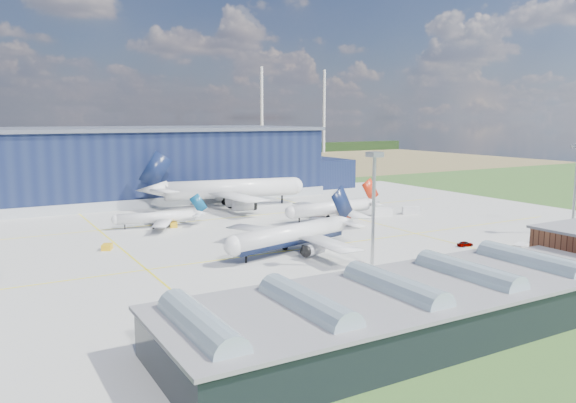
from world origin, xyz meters
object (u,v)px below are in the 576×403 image
Objects in this scene: hangar at (153,165)px; gse_tug_c at (174,225)px; airliner_regional at (156,212)px; light_mast_center at (374,190)px; light_mast_east at (576,174)px; airliner_red at (330,201)px; gse_tug_b at (107,247)px; gse_cart_b at (241,200)px; car_b at (451,285)px; airliner_navy at (290,224)px; airstair at (394,285)px; gse_van_b at (411,211)px; gse_tug_a at (421,268)px; car_a at (465,244)px; gse_van_c at (520,249)px; airliner_widebody at (232,179)px.

gse_tug_c is (-14.15, -65.46, -10.95)m from hangar.
airliner_regional is (-18.33, -63.40, -7.30)m from hangar.
light_mast_east is (65.00, 0.00, 0.00)m from light_mast_center.
gse_tug_c is (-42.97, 12.41, -4.92)m from airliner_red.
gse_cart_b is (57.25, 50.71, -0.02)m from gse_tug_b.
gse_tug_b is at bearing 159.07° from light_mast_east.
hangar is 143.61m from car_b.
airliner_navy is 34.37m from airstair.
gse_tug_b is at bearing 2.89° from airliner_red.
gse_tug_b is at bearing 121.56° from gse_van_b.
airliner_navy is 1.51× the size of airliner_regional.
gse_tug_a is 1.28× the size of gse_tug_c.
gse_tug_a is (5.76, -7.89, -14.62)m from light_mast_center.
gse_van_b is (91.97, 1.52, 0.55)m from gse_tug_b.
car_a is at bearing 98.43° from airliner_red.
airliner_regional is 5.37× the size of airstair.
airstair is at bearing -176.91° from gse_cart_b.
airliner_navy is at bearing 143.89° from gse_van_b.
airliner_navy is at bearing -90.81° from hangar.
light_mast_east is at bearing 2.75° from gse_tug_b.
gse_cart_b is 0.93× the size of car_b.
light_mast_center is 7.45× the size of gse_tug_b.
hangar is at bearing 94.51° from gse_tug_c.
airliner_navy is 51.04m from gse_van_c.
light_mast_east is 5.91× the size of car_a.
light_mast_center is 5.91× the size of car_a.
gse_van_b is 81.87m from airstair.
airliner_widebody is 17.77× the size of car_b.
gse_tug_b is at bearing 67.97° from car_a.
light_mast_center is 5.92× the size of gse_tug_a.
hangar reaches higher than gse_tug_c.
airliner_regional is at bearing 170.47° from gse_tug_c.
car_a is (38.44, -14.76, -5.87)m from airliner_navy.
gse_tug_a reaches higher than gse_tug_c.
gse_van_b is 76.11m from car_b.
light_mast_east is 38.36m from car_a.
light_mast_east is 5.92× the size of gse_tug_a.
gse_tug_b is at bearing 130.78° from airstair.
gse_cart_b is at bearing -131.96° from airliner_regional.
gse_tug_a is 1.00× the size of car_a.
light_mast_east reaches higher than car_a.
airliner_red is at bearing -150.64° from airliner_navy.
gse_tug_b is 0.63× the size of airstair.
airliner_regional is 8.58× the size of gse_tug_b.
gse_tug_a is at bearing 120.48° from car_a.
airliner_red is at bearing -59.75° from airliner_widebody.
airliner_widebody is 14.61× the size of car_a.
light_mast_east is 0.67× the size of airliner_red.
light_mast_east is 116.54m from gse_tug_b.
car_b is at bearing 94.03° from airliner_navy.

